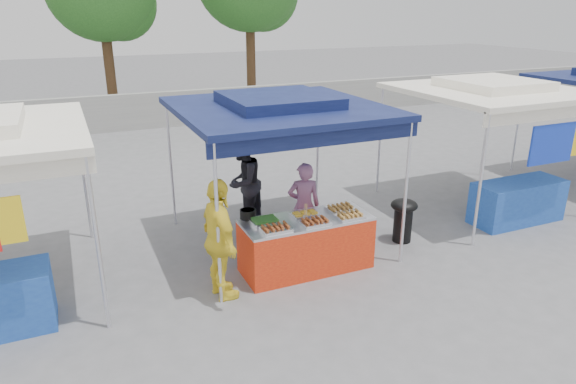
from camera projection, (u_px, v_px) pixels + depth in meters
name	position (u px, v px, depth m)	size (l,w,h in m)	color
ground_plane	(303.00, 266.00, 8.16)	(80.00, 80.00, 0.00)	slate
back_wall	(165.00, 109.00, 17.43)	(40.00, 0.25, 1.20)	gray
main_canopy	(279.00, 107.00, 8.19)	(3.20, 3.20, 2.57)	silver
neighbor_stall_right	(503.00, 133.00, 9.82)	(3.20, 3.20, 2.57)	silver
vendor_table	(306.00, 244.00, 7.93)	(2.00, 0.80, 0.85)	red
food_tray_fl	(276.00, 229.00, 7.35)	(0.42, 0.30, 0.07)	white
food_tray_fm	(315.00, 222.00, 7.58)	(0.42, 0.30, 0.07)	white
food_tray_fr	(350.00, 216.00, 7.80)	(0.42, 0.30, 0.07)	white
food_tray_bl	(265.00, 221.00, 7.62)	(0.42, 0.30, 0.07)	white
food_tray_bm	(305.00, 214.00, 7.87)	(0.42, 0.30, 0.07)	white
food_tray_br	(340.00, 208.00, 8.10)	(0.42, 0.30, 0.07)	white
cooking_pot	(248.00, 214.00, 7.78)	(0.24, 0.24, 0.14)	black
skewer_cup	(306.00, 218.00, 7.68)	(0.07, 0.07, 0.09)	silver
wok_burner	(403.00, 216.00, 8.88)	(0.46, 0.46, 0.78)	black
crate_left	(272.00, 246.00, 8.45)	(0.55, 0.39, 0.33)	#1739BD
crate_right	(303.00, 241.00, 8.70)	(0.45, 0.31, 0.27)	#1739BD
crate_stacked	(303.00, 227.00, 8.61)	(0.44, 0.31, 0.26)	#1739BD
vendor_woman	(304.00, 206.00, 8.57)	(0.55, 0.36, 1.50)	#A06691
helper_man	(243.00, 182.00, 9.35)	(0.84, 0.66, 1.73)	#232228
customer_person	(220.00, 240.00, 7.00)	(1.03, 0.43, 1.75)	yellow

